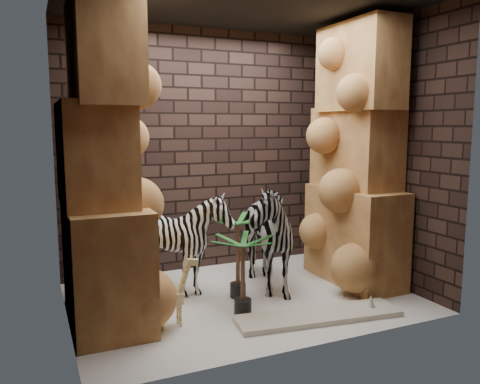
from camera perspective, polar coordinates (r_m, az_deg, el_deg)
name	(u,v)px	position (r m, az deg, el deg)	size (l,w,h in m)	color
floor	(243,298)	(5.17, 0.40, -12.57)	(3.50, 3.50, 0.00)	white
ceiling	(244,3)	(4.99, 0.43, 21.70)	(3.50, 3.50, 0.00)	black
wall_back	(202,151)	(6.02, -4.52, 4.93)	(3.50, 3.50, 0.00)	black
wall_front	(309,166)	(3.76, 8.31, 3.07)	(3.50, 3.50, 0.00)	black
wall_left	(61,162)	(4.43, -20.70, 3.38)	(3.00, 3.00, 0.00)	black
wall_right	(380,153)	(5.80, 16.42, 4.52)	(3.00, 3.00, 0.00)	black
rock_pillar_left	(102,161)	(4.47, -16.21, 3.60)	(0.68, 1.30, 3.00)	tan
rock_pillar_right	(357,154)	(5.59, 13.83, 4.50)	(0.58, 1.25, 3.00)	tan
zebra_right	(258,225)	(5.30, 2.20, -3.97)	(0.66, 1.21, 1.44)	white
zebra_left	(181,247)	(5.19, -7.12, -6.61)	(0.92, 1.14, 1.03)	white
giraffe_toy	(170,292)	(4.42, -8.39, -11.78)	(0.34, 0.11, 0.66)	#FDED97
palm_front	(238,256)	(5.07, -0.26, -7.70)	(0.36, 0.36, 0.89)	#174C27
palm_back	(243,275)	(4.64, 0.34, -9.94)	(0.36, 0.36, 0.78)	#174C27
surfboard	(319,316)	(4.72, 9.40, -14.42)	(1.60, 0.39, 0.05)	beige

